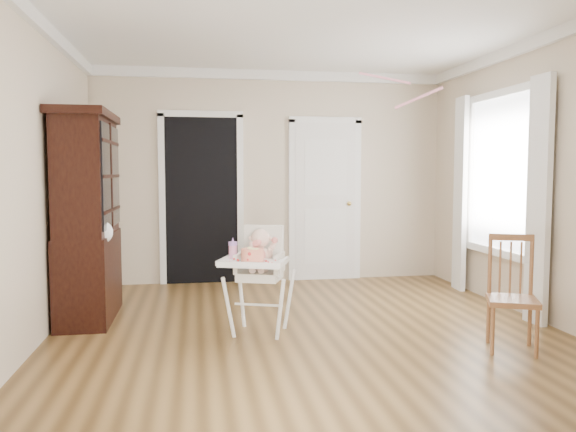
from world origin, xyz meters
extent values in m
plane|color=#52391C|center=(0.00, 0.00, 0.00)|extent=(5.00, 5.00, 0.00)
plane|color=white|center=(0.00, 0.00, 2.70)|extent=(5.00, 5.00, 0.00)
plane|color=beige|center=(0.00, 2.50, 1.35)|extent=(4.50, 0.00, 4.50)
plane|color=beige|center=(-2.25, 0.00, 1.35)|extent=(0.00, 5.00, 5.00)
plane|color=beige|center=(2.25, 0.00, 1.35)|extent=(0.00, 5.00, 5.00)
cube|color=black|center=(-0.90, 2.48, 1.05)|extent=(0.90, 0.03, 2.10)
cube|color=white|center=(-1.39, 2.48, 1.05)|extent=(0.08, 0.05, 2.18)
cube|color=white|center=(-0.41, 2.48, 1.05)|extent=(0.08, 0.05, 2.18)
cube|color=white|center=(-0.90, 2.48, 2.14)|extent=(1.06, 0.05, 0.08)
cube|color=white|center=(0.70, 2.48, 1.02)|extent=(0.80, 0.05, 2.05)
cube|color=white|center=(0.26, 2.48, 1.02)|extent=(0.08, 0.05, 2.13)
cube|color=white|center=(1.14, 2.48, 1.02)|extent=(0.08, 0.05, 2.13)
sphere|color=gold|center=(1.02, 2.44, 1.00)|extent=(0.06, 0.06, 0.06)
cube|color=white|center=(2.23, 0.80, 1.40)|extent=(0.02, 1.20, 1.60)
cube|color=white|center=(2.21, 0.80, 2.24)|extent=(0.06, 1.36, 0.08)
cube|color=white|center=(2.15, 0.02, 1.15)|extent=(0.08, 0.28, 2.30)
cube|color=white|center=(2.15, 1.58, 1.15)|extent=(0.08, 0.28, 2.30)
cylinder|color=white|center=(-0.71, 0.01, 0.26)|extent=(0.14, 0.09, 0.56)
cylinder|color=white|center=(-0.29, -0.14, 0.26)|extent=(0.09, 0.14, 0.56)
cylinder|color=white|center=(-0.57, 0.40, 0.26)|extent=(0.09, 0.14, 0.56)
cylinder|color=white|center=(-0.15, 0.25, 0.26)|extent=(0.14, 0.09, 0.56)
cylinder|color=white|center=(-0.44, 0.09, 0.26)|extent=(0.41, 0.17, 0.02)
cube|color=beige|center=(-0.43, 0.13, 0.51)|extent=(0.45, 0.44, 0.07)
cube|color=beige|center=(-0.59, 0.19, 0.62)|extent=(0.14, 0.31, 0.17)
cube|color=beige|center=(-0.26, 0.07, 0.62)|extent=(0.14, 0.31, 0.17)
cube|color=beige|center=(-0.37, 0.28, 0.74)|extent=(0.35, 0.17, 0.41)
cube|color=white|center=(-0.50, -0.08, 0.66)|extent=(0.62, 0.53, 0.03)
cube|color=white|center=(-0.56, -0.25, 0.68)|extent=(0.50, 0.20, 0.04)
ellipsoid|color=beige|center=(-0.42, 0.16, 0.64)|extent=(0.23, 0.21, 0.24)
sphere|color=beige|center=(-0.42, 0.16, 0.84)|extent=(0.21, 0.21, 0.16)
sphere|color=red|center=(-0.44, 0.10, 0.69)|extent=(0.12, 0.12, 0.12)
sphere|color=red|center=(-0.47, 0.09, 0.80)|extent=(0.06, 0.06, 0.06)
sphere|color=red|center=(-0.31, 0.04, 0.83)|extent=(0.06, 0.06, 0.06)
cylinder|color=silver|center=(-0.51, -0.09, 0.67)|extent=(0.24, 0.24, 0.01)
cylinder|color=red|center=(-0.51, -0.09, 0.73)|extent=(0.19, 0.19, 0.10)
cylinder|color=#F2E08C|center=(-0.50, -0.11, 0.77)|extent=(0.08, 0.08, 0.02)
cylinder|color=#CD7DA1|center=(-0.66, 0.12, 0.73)|extent=(0.07, 0.07, 0.11)
cylinder|color=#9767B4|center=(-0.66, 0.12, 0.80)|extent=(0.08, 0.08, 0.03)
cone|color=#9767B4|center=(-0.66, 0.12, 0.83)|extent=(0.02, 0.02, 0.04)
cube|color=black|center=(-1.99, 0.87, 0.41)|extent=(0.46, 1.10, 0.83)
cube|color=black|center=(-1.99, 0.87, 1.38)|extent=(0.42, 1.10, 1.10)
cube|color=black|center=(-1.77, 0.60, 1.38)|extent=(0.02, 0.48, 0.96)
cube|color=black|center=(-1.77, 1.15, 1.38)|extent=(0.02, 0.48, 0.96)
cube|color=black|center=(-1.99, 0.87, 1.94)|extent=(0.50, 1.17, 0.07)
ellipsoid|color=white|center=(-1.81, 0.55, 0.87)|extent=(0.18, 0.15, 0.20)
cube|color=brown|center=(1.49, -0.67, 0.40)|extent=(0.49, 0.49, 0.04)
cylinder|color=brown|center=(1.28, -0.76, 0.20)|extent=(0.03, 0.03, 0.40)
cylinder|color=brown|center=(1.58, -0.88, 0.20)|extent=(0.03, 0.03, 0.40)
cylinder|color=brown|center=(1.41, -0.47, 0.20)|extent=(0.03, 0.03, 0.40)
cylinder|color=brown|center=(1.70, -0.59, 0.20)|extent=(0.03, 0.03, 0.40)
cylinder|color=brown|center=(1.41, -0.46, 0.66)|extent=(0.03, 0.03, 0.51)
cylinder|color=brown|center=(1.71, -0.58, 0.66)|extent=(0.03, 0.03, 0.51)
cube|color=brown|center=(1.56, -0.52, 0.89)|extent=(0.32, 0.17, 0.05)
camera|label=1|loc=(-0.96, -4.70, 1.42)|focal=35.00mm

